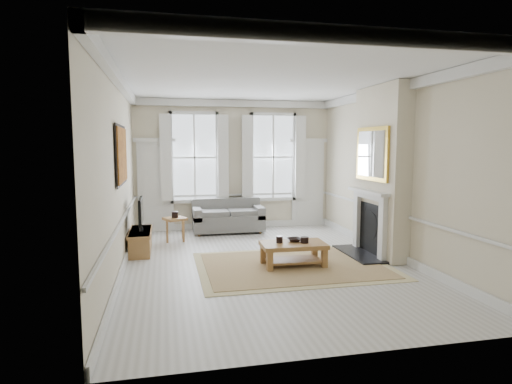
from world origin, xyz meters
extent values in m
plane|color=#B7B5AD|center=(0.00, 0.00, 0.00)|extent=(7.20, 7.20, 0.00)
plane|color=white|center=(0.00, 0.00, 3.40)|extent=(7.20, 7.20, 0.00)
plane|color=beige|center=(0.00, 3.60, 1.70)|extent=(5.20, 0.00, 5.20)
plane|color=beige|center=(-2.60, 0.00, 1.70)|extent=(0.00, 7.20, 7.20)
plane|color=beige|center=(2.60, 0.00, 1.70)|extent=(0.00, 7.20, 7.20)
cube|color=silver|center=(-2.05, 3.56, 1.15)|extent=(0.90, 0.08, 2.30)
cube|color=silver|center=(2.05, 3.56, 1.15)|extent=(0.90, 0.08, 2.30)
cube|color=#BD7120|center=(-2.56, 0.30, 2.05)|extent=(0.05, 1.66, 1.06)
cube|color=beige|center=(2.43, 0.20, 1.70)|extent=(0.35, 1.70, 3.38)
cube|color=black|center=(2.00, 0.20, 0.03)|extent=(0.55, 1.50, 0.05)
cube|color=silver|center=(2.20, -0.35, 0.57)|extent=(0.10, 0.18, 1.15)
cube|color=silver|center=(2.20, 0.75, 0.57)|extent=(0.10, 0.18, 1.15)
cube|color=silver|center=(2.15, 0.20, 1.30)|extent=(0.20, 1.45, 0.06)
cube|color=black|center=(2.25, 0.20, 0.55)|extent=(0.02, 0.92, 1.00)
cube|color=gold|center=(2.21, 0.20, 2.05)|extent=(0.06, 1.26, 1.06)
cube|color=slate|center=(-0.26, 3.05, 0.26)|extent=(1.78, 0.87, 0.40)
cube|color=slate|center=(-0.26, 3.38, 0.62)|extent=(1.78, 0.20, 0.44)
cube|color=slate|center=(-1.05, 3.05, 0.50)|extent=(0.20, 0.87, 0.30)
cube|color=slate|center=(0.53, 3.05, 0.50)|extent=(0.20, 0.87, 0.30)
cylinder|color=olive|center=(-1.03, 2.74, 0.04)|extent=(0.06, 0.06, 0.08)
cylinder|color=olive|center=(0.51, 3.36, 0.04)|extent=(0.06, 0.06, 0.08)
cube|color=olive|center=(-1.61, 2.34, 0.52)|extent=(0.60, 0.60, 0.06)
cube|color=olive|center=(-1.78, 2.17, 0.24)|extent=(0.05, 0.05, 0.49)
cube|color=olive|center=(-1.43, 2.17, 0.24)|extent=(0.05, 0.05, 0.49)
cube|color=olive|center=(-1.78, 2.52, 0.24)|extent=(0.05, 0.05, 0.49)
cube|color=olive|center=(-1.43, 2.52, 0.24)|extent=(0.05, 0.05, 0.49)
cube|color=#9B7E50|center=(0.46, -0.26, 0.01)|extent=(3.50, 2.60, 0.02)
cube|color=olive|center=(0.46, -0.26, 0.40)|extent=(1.20, 0.73, 0.08)
cube|color=olive|center=(-0.02, -0.50, 0.18)|extent=(0.10, 0.10, 0.36)
cube|color=olive|center=(0.95, -0.50, 0.18)|extent=(0.10, 0.10, 0.36)
cube|color=olive|center=(-0.02, -0.02, 0.18)|extent=(0.10, 0.10, 0.36)
cube|color=olive|center=(0.95, -0.02, 0.18)|extent=(0.10, 0.10, 0.36)
cylinder|color=black|center=(0.21, -0.21, 0.50)|extent=(0.12, 0.12, 0.12)
cylinder|color=black|center=(0.66, -0.31, 0.50)|extent=(0.15, 0.15, 0.11)
imported|color=black|center=(0.51, -0.16, 0.47)|extent=(0.29, 0.29, 0.06)
cube|color=olive|center=(-2.34, 1.41, 0.23)|extent=(0.41, 1.28, 0.46)
cube|color=black|center=(-2.32, 1.41, 0.47)|extent=(0.08, 0.30, 0.03)
cube|color=black|center=(-2.32, 1.41, 0.86)|extent=(0.05, 0.90, 0.55)
cube|color=black|center=(-2.29, 1.41, 0.86)|extent=(0.01, 0.83, 0.49)
camera|label=1|loc=(-1.82, -7.63, 2.23)|focal=30.00mm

